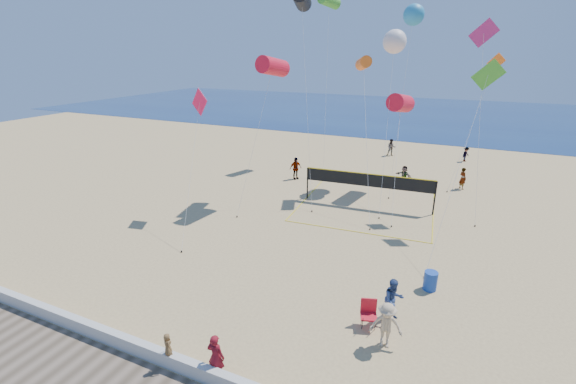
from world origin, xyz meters
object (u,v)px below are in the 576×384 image
at_px(woman, 216,357).
at_px(volleyball_net, 368,184).
at_px(camp_chair, 369,311).
at_px(trash_barrel, 430,281).

xyz_separation_m(woman, volleyball_net, (1.02, 17.25, 0.80)).
relative_size(camp_chair, trash_barrel, 1.43).
height_order(camp_chair, volleyball_net, volleyball_net).
bearing_deg(woman, camp_chair, -133.00).
bearing_deg(trash_barrel, volleyball_net, 119.43).
xyz_separation_m(trash_barrel, volleyball_net, (-5.04, 8.94, 1.21)).
bearing_deg(trash_barrel, woman, -126.09).
bearing_deg(camp_chair, woman, -148.68).
bearing_deg(woman, volleyball_net, -95.56).
bearing_deg(trash_barrel, camp_chair, -119.10).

